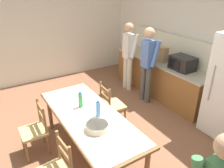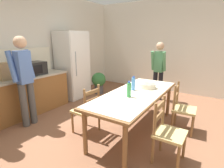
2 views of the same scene
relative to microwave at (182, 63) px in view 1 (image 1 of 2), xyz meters
The scene contains 15 objects.
ground_plane 2.44m from the microwave, 85.65° to the right, with size 8.32×8.32×0.00m, color brown.
wall_back 0.64m from the microwave, 69.62° to the left, with size 6.52×0.12×2.90m, color silver.
wall_left 3.82m from the microwave, 144.47° to the right, with size 0.12×5.20×2.90m, color silver.
kitchen_counter 0.90m from the microwave, behind, with size 2.85×0.66×0.88m.
counter_splashback 0.77m from the microwave, 153.94° to the left, with size 2.81×0.03×0.60m, color #EFE8CB.
microwave is the anchor object (origin of this frame).
paper_bag 0.62m from the microwave, behind, with size 0.24×0.16×0.36m, color tan.
dining_table 2.50m from the microwave, 80.90° to the right, with size 2.26×0.91×0.77m.
bottle_near_centre 2.45m from the microwave, 87.43° to the right, with size 0.07×0.07×0.27m.
bottle_off_centre 2.39m from the microwave, 77.85° to the right, with size 0.07×0.07×0.27m.
serving_bowl 2.63m from the microwave, 72.56° to the right, with size 0.32×0.32×0.09m.
chair_side_far_left 1.82m from the microwave, 94.26° to the right, with size 0.44×0.42×0.91m.
chair_side_near_left 3.23m from the microwave, 91.87° to the right, with size 0.42×0.40×0.91m.
person_at_sink 1.40m from the microwave, 159.20° to the right, with size 0.44×0.30×1.74m.
person_at_counter 0.75m from the microwave, 136.12° to the right, with size 0.44×0.30×1.76m.
Camera 1 is at (2.84, -1.40, 2.65)m, focal length 35.00 mm.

